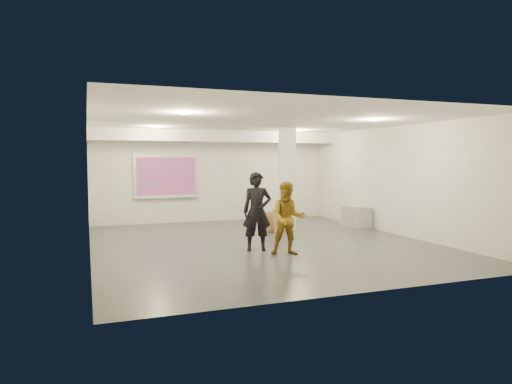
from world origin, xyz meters
name	(u,v)px	position (x,y,z in m)	size (l,w,h in m)	color
floor	(262,243)	(0.00, 0.00, 0.00)	(8.00, 9.00, 0.01)	#34363B
ceiling	(262,121)	(0.00, 0.00, 3.00)	(8.00, 9.00, 0.01)	white
wall_back	(214,177)	(0.00, 4.50, 1.50)	(8.00, 0.01, 3.00)	silver
wall_front	(367,197)	(0.00, -4.50, 1.50)	(8.00, 0.01, 3.00)	silver
wall_left	(89,186)	(-4.00, 0.00, 1.50)	(0.01, 9.00, 3.00)	silver
wall_right	(397,180)	(4.00, 0.00, 1.50)	(0.01, 9.00, 3.00)	silver
soffit_band	(218,137)	(0.00, 3.95, 2.82)	(8.00, 1.10, 0.36)	white
downlight_nw	(156,127)	(-2.20, 2.50, 2.98)	(0.22, 0.22, 0.02)	#FFF798
downlight_ne	(299,131)	(2.20, 2.50, 2.98)	(0.22, 0.22, 0.02)	#FFF798
downlight_sw	(185,113)	(-2.20, -1.50, 2.98)	(0.22, 0.22, 0.02)	#FFF798
downlight_se	(375,120)	(2.20, -1.50, 2.98)	(0.22, 0.22, 0.02)	#FFF798
column	(287,179)	(1.50, 1.80, 1.50)	(0.52, 0.52, 3.00)	white
projection_screen	(166,177)	(-1.60, 4.45, 1.53)	(2.10, 0.13, 1.42)	silver
credenza	(356,217)	(3.72, 1.56, 0.32)	(0.46, 1.09, 0.64)	gray
papers_stack	(358,206)	(3.78, 1.53, 0.65)	(0.27, 0.34, 0.02)	silver
cardboard_back	(282,220)	(1.16, 1.42, 0.35)	(0.63, 0.06, 0.69)	olive
cardboard_front	(274,222)	(1.00, 1.63, 0.29)	(0.53, 0.05, 0.59)	olive
woman	(257,212)	(-0.43, -0.81, 0.89)	(0.65, 0.43, 1.79)	black
man	(288,219)	(0.04, -1.48, 0.80)	(0.77, 0.60, 1.59)	#9C741B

